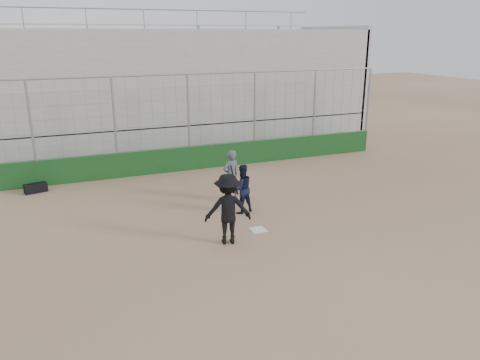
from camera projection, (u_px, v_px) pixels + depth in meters
name	position (u px, v px, depth m)	size (l,w,h in m)	color
ground	(258.00, 230.00, 13.85)	(90.00, 90.00, 0.00)	brown
home_plate	(258.00, 230.00, 13.85)	(0.44, 0.44, 0.02)	white
backstop	(190.00, 148.00, 19.74)	(18.10, 0.25, 4.04)	#123B16
bleachers	(160.00, 88.00, 23.52)	(20.25, 6.70, 6.98)	#9B9B9B
batter_at_plate	(228.00, 209.00, 12.76)	(1.42, 1.03, 2.11)	black
catcher_crouched	(242.00, 197.00, 15.04)	(0.91, 0.79, 1.10)	black
umpire	(231.00, 178.00, 16.08)	(0.66, 0.43, 1.62)	#474D5A
equipment_bag	(36.00, 188.00, 17.10)	(0.84, 0.51, 0.37)	black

